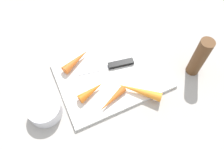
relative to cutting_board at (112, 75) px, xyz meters
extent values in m
plane|color=#ADA8A0|center=(0.00, 0.00, -0.01)|extent=(1.40, 1.40, 0.00)
cube|color=white|center=(0.00, 0.00, 0.00)|extent=(0.36, 0.26, 0.01)
cube|color=#B7B7BC|center=(-0.05, 0.04, 0.01)|extent=(0.11, 0.04, 0.00)
cube|color=black|center=(0.05, 0.02, 0.01)|extent=(0.09, 0.04, 0.01)
cone|color=orange|center=(-0.09, 0.10, 0.02)|extent=(0.11, 0.07, 0.03)
cone|color=orange|center=(-0.09, -0.04, 0.02)|extent=(0.10, 0.05, 0.03)
cone|color=orange|center=(0.05, -0.10, 0.02)|extent=(0.13, 0.12, 0.03)
cone|color=orange|center=(-0.04, -0.09, 0.02)|extent=(0.11, 0.06, 0.02)
cylinder|color=silver|center=(-0.24, -0.03, 0.02)|extent=(0.10, 0.10, 0.05)
cylinder|color=brown|center=(0.26, -0.10, 0.07)|extent=(0.04, 0.04, 0.16)
camera|label=1|loc=(-0.16, -0.35, 0.65)|focal=35.23mm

